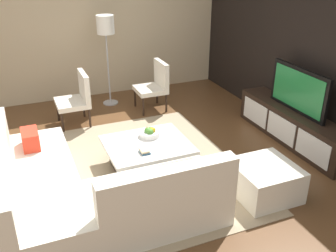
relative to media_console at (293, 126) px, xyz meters
name	(u,v)px	position (x,y,z in m)	size (l,w,h in m)	color
ground_plane	(143,173)	(0.00, -2.40, -0.25)	(14.00, 14.00, 0.00)	brown
feature_wall_back	(322,49)	(0.00, 0.30, 1.15)	(6.40, 0.12, 2.80)	black
side_wall_left	(95,23)	(-3.20, -2.20, 1.15)	(0.12, 5.20, 2.80)	#C6B28E
area_rug	(141,169)	(-0.10, -2.40, -0.24)	(3.14, 2.52, 0.01)	tan
media_console	(293,126)	(0.00, 0.00, 0.00)	(2.18, 0.45, 0.50)	black
television	(299,90)	(0.00, 0.00, 0.58)	(1.15, 0.06, 0.66)	black
sectional_couch	(80,191)	(0.49, -3.29, 0.04)	(2.30, 2.28, 0.83)	silver
coffee_table	(147,155)	(-0.10, -2.30, -0.05)	(0.93, 1.07, 0.38)	black
accent_chair_near	(78,96)	(-1.89, -2.86, 0.24)	(0.57, 0.52, 0.87)	black
floor_lamp	(106,31)	(-2.57, -2.15, 1.12)	(0.31, 0.31, 1.63)	#A5A5AA
ottoman	(264,181)	(1.00, -1.22, -0.05)	(0.70, 0.70, 0.40)	silver
fruit_bowl	(150,133)	(-0.28, -2.20, 0.18)	(0.28, 0.28, 0.14)	silver
accent_chair_far	(155,83)	(-2.01, -1.45, 0.24)	(0.54, 0.52, 0.87)	black
book_stack	(144,151)	(0.12, -2.41, 0.15)	(0.15, 0.11, 0.05)	#2D516B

